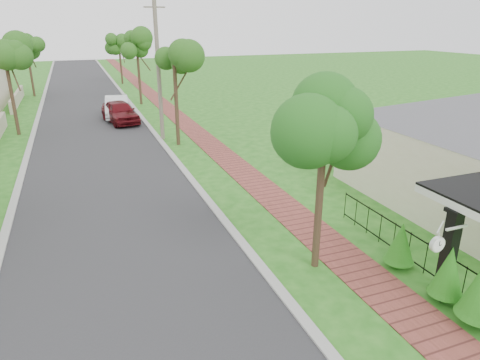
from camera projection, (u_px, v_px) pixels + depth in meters
ground at (268, 312)px, 10.67m from camera, size 160.00×160.00×0.00m
road at (94, 136)px, 27.16m from camera, size 7.00×120.00×0.02m
kerb_right at (152, 131)px, 28.38m from camera, size 0.30×120.00×0.10m
kerb_left at (32, 141)px, 25.93m from camera, size 0.30×120.00×0.10m
sidewalk at (190, 127)px, 29.26m from camera, size 1.50×120.00×0.03m
porch_post at (448, 259)px, 10.93m from camera, size 0.48×0.48×2.52m
picket_fence at (426, 257)px, 12.13m from camera, size 0.03×8.02×1.00m
street_trees at (83, 54)px, 31.60m from camera, size 10.70×37.65×5.89m
hedge_row at (466, 284)px, 10.36m from camera, size 0.90×4.86×1.92m
parked_car_red at (120, 112)px, 30.31m from camera, size 2.58×4.77×1.54m
parked_car_white at (117, 107)px, 32.04m from camera, size 2.09×4.82×1.54m
near_tree at (324, 135)px, 11.33m from camera, size 1.95×1.95×5.01m
utility_pole at (159, 72)px, 24.95m from camera, size 1.20×0.24×7.95m
station_clock at (439, 243)px, 10.00m from camera, size 1.05×0.13×0.56m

